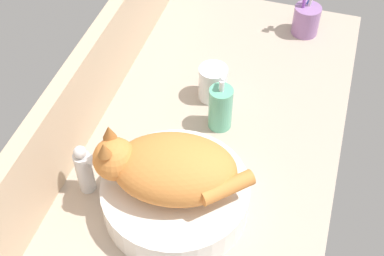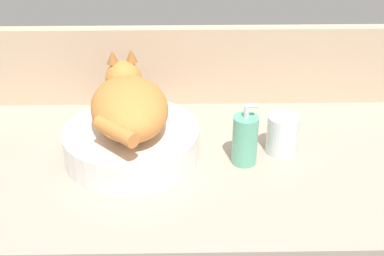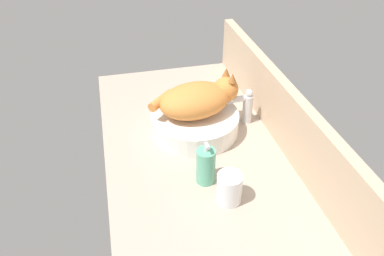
{
  "view_description": "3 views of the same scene",
  "coord_description": "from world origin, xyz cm",
  "px_view_note": "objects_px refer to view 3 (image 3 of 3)",
  "views": [
    {
      "loc": [
        -76.96,
        -20.8,
        96.19
      ],
      "look_at": [
        0.02,
        2.67,
        7.93
      ],
      "focal_mm": 50.0,
      "sensor_mm": 36.0,
      "label": 1
    },
    {
      "loc": [
        -3.67,
        -102.69,
        68.07
      ],
      "look_at": [
        -1.84,
        -1.4,
        9.03
      ],
      "focal_mm": 50.0,
      "sensor_mm": 36.0,
      "label": 2
    },
    {
      "loc": [
        89.34,
        -24.41,
        79.84
      ],
      "look_at": [
        -5.91,
        -1.77,
        8.52
      ],
      "focal_mm": 35.0,
      "sensor_mm": 36.0,
      "label": 3
    }
  ],
  "objects_px": {
    "cat": "(198,99)",
    "water_glass": "(229,190)",
    "sink_basin": "(195,122)",
    "faucet": "(245,105)",
    "soap_dispenser": "(206,166)"
  },
  "relations": [
    {
      "from": "sink_basin",
      "to": "soap_dispenser",
      "type": "height_order",
      "value": "soap_dispenser"
    },
    {
      "from": "faucet",
      "to": "water_glass",
      "type": "distance_m",
      "value": 0.4
    },
    {
      "from": "cat",
      "to": "water_glass",
      "type": "xyz_separation_m",
      "value": [
        0.35,
        0.0,
        -0.09
      ]
    },
    {
      "from": "faucet",
      "to": "soap_dispenser",
      "type": "xyz_separation_m",
      "value": [
        0.27,
        -0.22,
        -0.01
      ]
    },
    {
      "from": "water_glass",
      "to": "soap_dispenser",
      "type": "bearing_deg",
      "value": -154.56
    },
    {
      "from": "sink_basin",
      "to": "cat",
      "type": "relative_size",
      "value": 0.96
    },
    {
      "from": "cat",
      "to": "soap_dispenser",
      "type": "relative_size",
      "value": 2.16
    },
    {
      "from": "cat",
      "to": "water_glass",
      "type": "height_order",
      "value": "cat"
    },
    {
      "from": "sink_basin",
      "to": "faucet",
      "type": "distance_m",
      "value": 0.19
    },
    {
      "from": "soap_dispenser",
      "to": "water_glass",
      "type": "bearing_deg",
      "value": 25.44
    },
    {
      "from": "sink_basin",
      "to": "faucet",
      "type": "relative_size",
      "value": 2.28
    },
    {
      "from": "faucet",
      "to": "cat",
      "type": "bearing_deg",
      "value": -87.4
    },
    {
      "from": "cat",
      "to": "faucet",
      "type": "xyz_separation_m",
      "value": [
        -0.01,
        0.18,
        -0.06
      ]
    },
    {
      "from": "soap_dispenser",
      "to": "water_glass",
      "type": "xyz_separation_m",
      "value": [
        0.09,
        0.04,
        -0.02
      ]
    },
    {
      "from": "faucet",
      "to": "water_glass",
      "type": "bearing_deg",
      "value": -25.86
    }
  ]
}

